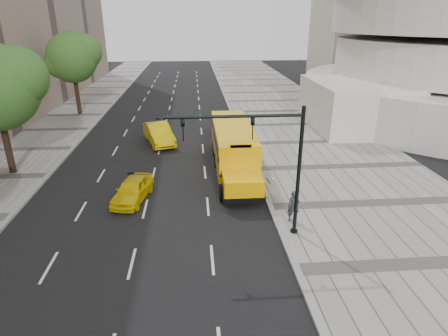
{
  "coord_description": "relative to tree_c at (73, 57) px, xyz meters",
  "views": [
    {
      "loc": [
        1.92,
        -23.77,
        9.94
      ],
      "look_at": [
        3.5,
        -4.0,
        1.9
      ],
      "focal_mm": 30.0,
      "sensor_mm": 36.0,
      "label": 1
    }
  ],
  "objects": [
    {
      "name": "tree_c",
      "position": [
        0.0,
        0.0,
        0.0
      ],
      "size": [
        5.71,
        5.08,
        8.56
      ],
      "color": "black",
      "rests_on": "ground"
    },
    {
      "name": "taxi_near",
      "position": [
        8.6,
        -21.04,
        -5.4
      ],
      "size": [
        2.36,
        4.13,
        1.33
      ],
      "primitive_type": "imported",
      "rotation": [
        0.0,
        0.0,
        -0.21
      ],
      "color": "#DEBE04",
      "rests_on": "ground"
    },
    {
      "name": "ground",
      "position": [
        10.4,
        -17.19,
        -6.06
      ],
      "size": [
        140.0,
        140.0,
        0.0
      ],
      "primitive_type": "plane",
      "color": "black",
      "rests_on": "ground"
    },
    {
      "name": "traffic_signal",
      "position": [
        15.6,
        -25.47,
        -1.97
      ],
      "size": [
        6.18,
        0.36,
        6.4
      ],
      "color": "black",
      "rests_on": "ground"
    },
    {
      "name": "curb_museum",
      "position": [
        16.4,
        -17.19,
        -5.99
      ],
      "size": [
        0.3,
        140.0,
        0.15
      ],
      "primitive_type": "cube",
      "color": "gray",
      "rests_on": "ground"
    },
    {
      "name": "sidewalk_museum",
      "position": [
        22.4,
        -17.19,
        -5.99
      ],
      "size": [
        12.0,
        140.0,
        0.15
      ],
      "primitive_type": "cube",
      "color": "#98958F",
      "rests_on": "ground"
    },
    {
      "name": "taxi_far",
      "position": [
        9.27,
        -10.49,
        -5.24
      ],
      "size": [
        3.19,
        5.31,
        1.65
      ],
      "primitive_type": "imported",
      "rotation": [
        0.0,
        0.0,
        0.31
      ],
      "color": "#DEBE04",
      "rests_on": "ground"
    },
    {
      "name": "pedestrian",
      "position": [
        17.19,
        -24.43,
        -5.08
      ],
      "size": [
        0.66,
        0.48,
        1.67
      ],
      "primitive_type": "imported",
      "rotation": [
        0.0,
        0.0,
        -0.14
      ],
      "color": "#2E3236",
      "rests_on": "sidewalk_museum"
    },
    {
      "name": "school_bus",
      "position": [
        14.9,
        -16.61,
        -4.3
      ],
      "size": [
        2.96,
        11.56,
        3.19
      ],
      "color": "#FCB300",
      "rests_on": "ground"
    },
    {
      "name": "sidewalk_far",
      "position": [
        -0.6,
        -17.19,
        -5.99
      ],
      "size": [
        6.0,
        140.0,
        0.15
      ],
      "primitive_type": "cube",
      "color": "#98958F",
      "rests_on": "ground"
    },
    {
      "name": "curb_far",
      "position": [
        2.4,
        -17.19,
        -5.99
      ],
      "size": [
        0.3,
        140.0,
        0.15
      ],
      "primitive_type": "cube",
      "color": "gray",
      "rests_on": "ground"
    }
  ]
}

